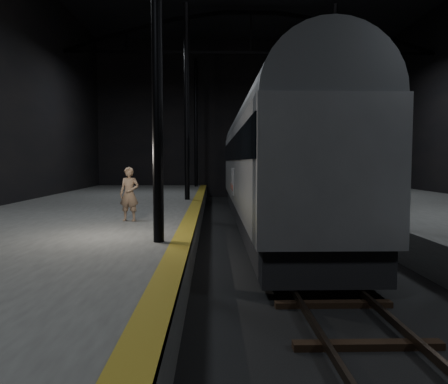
{
  "coord_description": "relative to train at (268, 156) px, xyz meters",
  "views": [
    {
      "loc": [
        -2.46,
        -14.69,
        2.98
      ],
      "look_at": [
        -2.11,
        -0.71,
        2.0
      ],
      "focal_mm": 35.0,
      "sensor_mm": 36.0,
      "label": 1
    }
  ],
  "objects": [
    {
      "name": "ground",
      "position": [
        0.0,
        -4.9,
        -3.23
      ],
      "size": [
        44.0,
        44.0,
        0.0
      ],
      "primitive_type": "plane",
      "color": "black",
      "rests_on": "ground"
    },
    {
      "name": "platform_left",
      "position": [
        -7.5,
        -4.9,
        -2.73
      ],
      "size": [
        9.0,
        43.8,
        1.0
      ],
      "primitive_type": "cube",
      "color": "#494947",
      "rests_on": "ground"
    },
    {
      "name": "tactile_strip",
      "position": [
        -3.25,
        -4.9,
        -2.23
      ],
      "size": [
        0.5,
        43.8,
        0.01
      ],
      "primitive_type": "cube",
      "color": "olive",
      "rests_on": "platform_left"
    },
    {
      "name": "track",
      "position": [
        0.0,
        -4.9,
        -3.16
      ],
      "size": [
        2.4,
        43.0,
        0.24
      ],
      "color": "#3F3328",
      "rests_on": "ground"
    },
    {
      "name": "train",
      "position": [
        0.0,
        0.0,
        0.0
      ],
      "size": [
        3.24,
        21.66,
        5.79
      ],
      "color": "#A5A7AD",
      "rests_on": "ground"
    },
    {
      "name": "woman",
      "position": [
        -5.24,
        -5.08,
        -1.33
      ],
      "size": [
        0.72,
        0.54,
        1.8
      ],
      "primitive_type": "imported",
      "rotation": [
        0.0,
        0.0,
        -0.17
      ],
      "color": "#97775D",
      "rests_on": "platform_left"
    }
  ]
}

